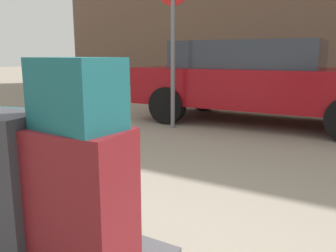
{
  "coord_description": "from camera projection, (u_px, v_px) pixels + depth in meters",
  "views": [
    {
      "loc": [
        1.3,
        -0.91,
        1.19
      ],
      "look_at": [
        0.0,
        1.2,
        0.69
      ],
      "focal_mm": 37.79,
      "sensor_mm": 36.0,
      "label": 1
    }
  ],
  "objects": [
    {
      "name": "suitcase_maroon_rear_right",
      "position": [
        83.0,
        205.0,
        1.34
      ],
      "size": [
        0.39,
        0.29,
        0.59
      ],
      "primitive_type": "cube",
      "rotation": [
        0.0,
        0.0,
        0.1
      ],
      "color": "maroon",
      "rests_on": "luggage_cart"
    },
    {
      "name": "duffel_bag_teal_topmost_pile",
      "position": [
        77.0,
        94.0,
        1.25
      ],
      "size": [
        0.32,
        0.24,
        0.26
      ],
      "primitive_type": "cube",
      "rotation": [
        0.0,
        0.0,
        -0.06
      ],
      "color": "#144C51",
      "rests_on": "suitcase_maroon_rear_right"
    },
    {
      "name": "suitcase_teal_front_left",
      "position": [
        13.0,
        168.0,
        1.79
      ],
      "size": [
        0.45,
        0.36,
        0.58
      ],
      "primitive_type": "cube",
      "rotation": [
        0.0,
        0.0,
        0.24
      ],
      "color": "#144C51",
      "rests_on": "luggage_cart"
    },
    {
      "name": "parked_car",
      "position": [
        259.0,
        80.0,
        6.17
      ],
      "size": [
        4.39,
        2.11,
        1.42
      ],
      "color": "maroon",
      "rests_on": "ground_plane"
    },
    {
      "name": "suitcase_charcoal_front_right",
      "position": [
        4.0,
        190.0,
        1.43
      ],
      "size": [
        0.38,
        0.3,
        0.63
      ],
      "primitive_type": "cube",
      "rotation": [
        0.0,
        0.0,
        0.18
      ],
      "color": "#2D2D33",
      "rests_on": "luggage_cart"
    },
    {
      "name": "no_parking_sign",
      "position": [
        173.0,
        34.0,
        5.57
      ],
      "size": [
        0.49,
        0.16,
        2.43
      ],
      "color": "slate",
      "rests_on": "ground_plane"
    }
  ]
}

